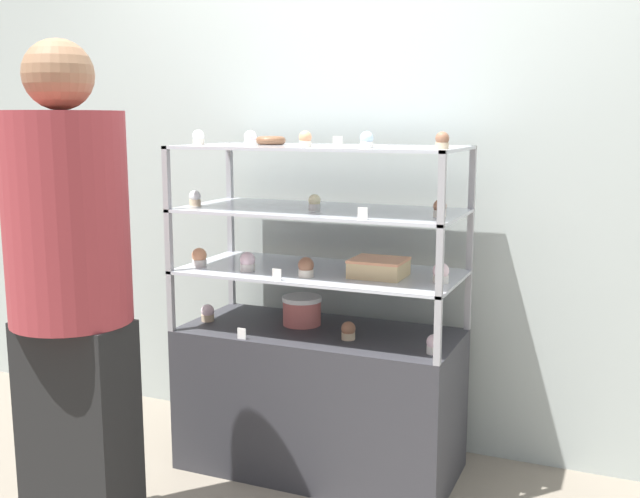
% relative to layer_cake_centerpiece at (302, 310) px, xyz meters
% --- Properties ---
extents(ground_plane, '(20.00, 20.00, 0.00)m').
position_rel_layer_cake_centerpiece_xyz_m(ground_plane, '(0.10, -0.05, -0.66)').
color(ground_plane, gray).
extents(back_wall, '(8.00, 0.05, 2.60)m').
position_rel_layer_cake_centerpiece_xyz_m(back_wall, '(0.10, 0.36, 0.64)').
color(back_wall, '#A8B2AD').
rests_on(back_wall, ground_plane).
extents(display_base, '(1.13, 0.52, 0.60)m').
position_rel_layer_cake_centerpiece_xyz_m(display_base, '(0.10, -0.05, -0.36)').
color(display_base, '#333338').
rests_on(display_base, ground_plane).
extents(display_riser_lower, '(1.13, 0.52, 0.25)m').
position_rel_layer_cake_centerpiece_xyz_m(display_riser_lower, '(0.10, -0.05, 0.17)').
color(display_riser_lower, '#99999E').
rests_on(display_riser_lower, display_base).
extents(display_riser_middle, '(1.13, 0.52, 0.25)m').
position_rel_layer_cake_centerpiece_xyz_m(display_riser_middle, '(0.10, -0.05, 0.42)').
color(display_riser_middle, '#99999E').
rests_on(display_riser_middle, display_riser_lower).
extents(display_riser_upper, '(1.13, 0.52, 0.25)m').
position_rel_layer_cake_centerpiece_xyz_m(display_riser_upper, '(0.10, -0.05, 0.67)').
color(display_riser_upper, '#99999E').
rests_on(display_riser_upper, display_riser_middle).
extents(layer_cake_centerpiece, '(0.17, 0.17, 0.12)m').
position_rel_layer_cake_centerpiece_xyz_m(layer_cake_centerpiece, '(0.00, 0.00, 0.00)').
color(layer_cake_centerpiece, '#C66660').
rests_on(layer_cake_centerpiece, display_base).
extents(sheet_cake_frosted, '(0.21, 0.18, 0.07)m').
position_rel_layer_cake_centerpiece_xyz_m(sheet_cake_frosted, '(0.36, -0.07, 0.22)').
color(sheet_cake_frosted, '#DBBC84').
rests_on(sheet_cake_frosted, display_riser_lower).
extents(cupcake_0, '(0.06, 0.06, 0.07)m').
position_rel_layer_cake_centerpiece_xyz_m(cupcake_0, '(-0.39, -0.10, -0.03)').
color(cupcake_0, '#CCB28C').
rests_on(cupcake_0, display_base).
extents(cupcake_1, '(0.06, 0.06, 0.07)m').
position_rel_layer_cake_centerpiece_xyz_m(cupcake_1, '(0.26, -0.12, -0.03)').
color(cupcake_1, '#CCB28C').
rests_on(cupcake_1, display_base).
extents(cupcake_2, '(0.06, 0.06, 0.07)m').
position_rel_layer_cake_centerpiece_xyz_m(cupcake_2, '(0.61, -0.17, -0.03)').
color(cupcake_2, white).
rests_on(cupcake_2, display_base).
extents(price_tag_0, '(0.04, 0.00, 0.04)m').
position_rel_layer_cake_centerpiece_xyz_m(price_tag_0, '(-0.13, -0.29, -0.04)').
color(price_tag_0, white).
rests_on(price_tag_0, display_base).
extents(cupcake_3, '(0.06, 0.06, 0.08)m').
position_rel_layer_cake_centerpiece_xyz_m(cupcake_3, '(-0.39, -0.17, 0.22)').
color(cupcake_3, white).
rests_on(cupcake_3, display_riser_lower).
extents(cupcake_4, '(0.06, 0.06, 0.08)m').
position_rel_layer_cake_centerpiece_xyz_m(cupcake_4, '(-0.16, -0.17, 0.22)').
color(cupcake_4, white).
rests_on(cupcake_4, display_riser_lower).
extents(cupcake_5, '(0.06, 0.06, 0.08)m').
position_rel_layer_cake_centerpiece_xyz_m(cupcake_5, '(0.11, -0.18, 0.22)').
color(cupcake_5, beige).
rests_on(cupcake_5, display_riser_lower).
extents(cupcake_6, '(0.06, 0.06, 0.08)m').
position_rel_layer_cake_centerpiece_xyz_m(cupcake_6, '(0.61, -0.09, 0.22)').
color(cupcake_6, white).
rests_on(cupcake_6, display_riser_lower).
extents(price_tag_1, '(0.04, 0.00, 0.04)m').
position_rel_layer_cake_centerpiece_xyz_m(price_tag_1, '(0.03, -0.29, 0.21)').
color(price_tag_1, white).
rests_on(price_tag_1, display_riser_lower).
extents(cupcake_7, '(0.05, 0.05, 0.06)m').
position_rel_layer_cake_centerpiece_xyz_m(cupcake_7, '(-0.41, -0.15, 0.47)').
color(cupcake_7, '#CCB28C').
rests_on(cupcake_7, display_riser_middle).
extents(cupcake_8, '(0.05, 0.05, 0.06)m').
position_rel_layer_cake_centerpiece_xyz_m(cupcake_8, '(0.11, -0.10, 0.47)').
color(cupcake_8, white).
rests_on(cupcake_8, display_riser_middle).
extents(cupcake_9, '(0.05, 0.05, 0.06)m').
position_rel_layer_cake_centerpiece_xyz_m(cupcake_9, '(0.60, -0.11, 0.47)').
color(cupcake_9, beige).
rests_on(cupcake_9, display_riser_middle).
extents(price_tag_2, '(0.04, 0.00, 0.04)m').
position_rel_layer_cake_centerpiece_xyz_m(price_tag_2, '(0.37, -0.29, 0.46)').
color(price_tag_2, white).
rests_on(price_tag_2, display_riser_middle).
extents(cupcake_10, '(0.05, 0.05, 0.06)m').
position_rel_layer_cake_centerpiece_xyz_m(cupcake_10, '(-0.41, -0.11, 0.71)').
color(cupcake_10, beige).
rests_on(cupcake_10, display_riser_upper).
extents(cupcake_11, '(0.05, 0.05, 0.06)m').
position_rel_layer_cake_centerpiece_xyz_m(cupcake_11, '(-0.14, -0.17, 0.71)').
color(cupcake_11, white).
rests_on(cupcake_11, display_riser_upper).
extents(cupcake_12, '(0.05, 0.05, 0.06)m').
position_rel_layer_cake_centerpiece_xyz_m(cupcake_12, '(0.11, -0.19, 0.71)').
color(cupcake_12, beige).
rests_on(cupcake_12, display_riser_upper).
extents(cupcake_13, '(0.05, 0.05, 0.06)m').
position_rel_layer_cake_centerpiece_xyz_m(cupcake_13, '(0.34, -0.18, 0.71)').
color(cupcake_13, white).
rests_on(cupcake_13, display_riser_upper).
extents(cupcake_14, '(0.05, 0.05, 0.06)m').
position_rel_layer_cake_centerpiece_xyz_m(cupcake_14, '(0.62, -0.18, 0.71)').
color(cupcake_14, '#CCB28C').
rests_on(cupcake_14, display_riser_upper).
extents(price_tag_3, '(0.04, 0.00, 0.04)m').
position_rel_layer_cake_centerpiece_xyz_m(price_tag_3, '(0.27, -0.29, 0.71)').
color(price_tag_3, white).
rests_on(price_tag_3, display_riser_upper).
extents(donut_glazed, '(0.12, 0.12, 0.03)m').
position_rel_layer_cake_centerpiece_xyz_m(donut_glazed, '(-0.14, 0.01, 0.70)').
color(donut_glazed, brown).
rests_on(donut_glazed, display_riser_upper).
extents(customer_figure, '(0.39, 0.39, 1.69)m').
position_rel_layer_cake_centerpiece_xyz_m(customer_figure, '(-0.43, -0.88, 0.25)').
color(customer_figure, black).
rests_on(customer_figure, ground_plane).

